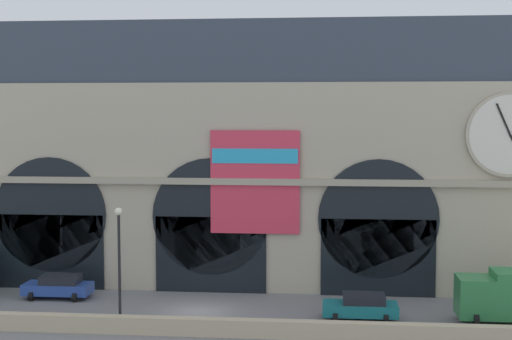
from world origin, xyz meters
name	(u,v)px	position (x,y,z in m)	size (l,w,h in m)	color
ground_plane	(198,312)	(0.00, 0.00, 0.00)	(200.00, 200.00, 0.00)	slate
quay_parapet_wall	(183,326)	(0.00, -4.72, 0.48)	(90.00, 0.70, 0.96)	#BCAD8C
station_building	(217,158)	(0.04, 7.91, 9.00)	(47.09, 6.20, 18.47)	#B2A891
car_midwest	(59,286)	(-9.72, 2.36, 0.80)	(4.40, 2.22, 1.55)	#28479E
car_mideast	(361,306)	(9.86, -0.80, 0.80)	(4.40, 2.22, 1.55)	#19727A
street_lamp_quayside	(119,252)	(-3.77, -3.92, 4.41)	(0.44, 0.44, 6.90)	black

